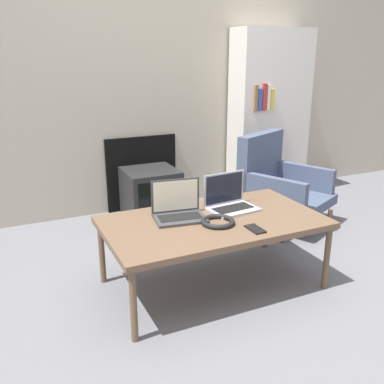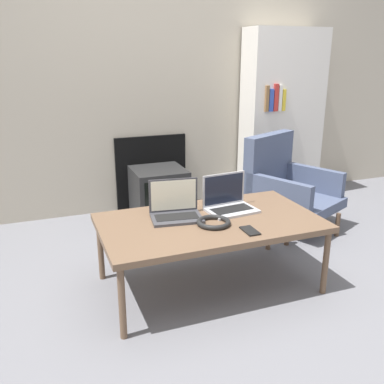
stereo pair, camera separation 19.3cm
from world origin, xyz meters
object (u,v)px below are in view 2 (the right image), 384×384
object	(u,v)px
headphones	(214,222)
laptop_left	(175,209)
laptop_right	(229,202)
tv	(159,192)
armchair	(285,183)
phone	(250,231)

from	to	relation	value
headphones	laptop_left	bearing A→B (deg)	130.87
laptop_left	headphones	world-z (taller)	laptop_left
laptop_right	tv	size ratio (longest dim) A/B	0.71
armchair	phone	bearing A→B (deg)	-156.22
tv	armchair	size ratio (longest dim) A/B	0.55
laptop_right	phone	distance (m)	0.36
laptop_right	armchair	world-z (taller)	armchair
laptop_right	armchair	bearing A→B (deg)	30.64
laptop_left	laptop_right	world-z (taller)	same
phone	armchair	size ratio (longest dim) A/B	0.16
headphones	armchair	distance (m)	1.24
laptop_left	headphones	size ratio (longest dim) A/B	1.64
tv	armchair	xyz separation A→B (m)	(0.89, -0.59, 0.15)
laptop_left	laptop_right	xyz separation A→B (m)	(0.35, 0.00, 0.00)
laptop_right	headphones	world-z (taller)	laptop_right
headphones	tv	distance (m)	1.38
laptop_left	headphones	xyz separation A→B (m)	(0.17, -0.19, -0.04)
armchair	laptop_left	bearing A→B (deg)	-177.91
armchair	headphones	bearing A→B (deg)	-166.44
headphones	tv	size ratio (longest dim) A/B	0.44
laptop_left	tv	size ratio (longest dim) A/B	0.73
laptop_right	phone	world-z (taller)	laptop_right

